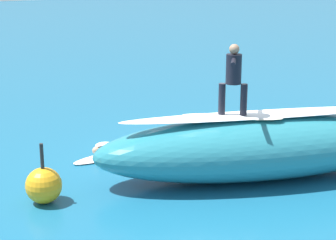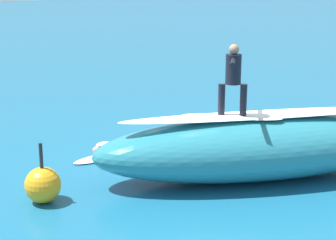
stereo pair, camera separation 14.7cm
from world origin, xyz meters
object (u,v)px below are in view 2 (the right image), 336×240
at_px(surfboard_paddling, 113,155).
at_px(buoy_marker, 43,185).
at_px(surfboard_riding, 232,117).
at_px(surfer_riding, 233,75).
at_px(surfer_paddling, 116,148).

relative_size(surfboard_paddling, buoy_marker, 1.73).
height_order(surfboard_riding, surfer_riding, surfer_riding).
bearing_deg(buoy_marker, surfer_paddling, -142.57).
distance_m(surfer_riding, buoy_marker, 4.72).
bearing_deg(surfboard_riding, surfer_riding, 117.43).
relative_size(surfer_riding, surfer_paddling, 1.00).
xyz_separation_m(surfer_riding, surfer_paddling, (1.58, -2.84, -2.27)).
relative_size(surfboard_riding, buoy_marker, 1.75).
xyz_separation_m(surfboard_paddling, buoy_marker, (2.45, 1.95, 0.35)).
bearing_deg(surfboard_paddling, surfer_riding, 113.97).
bearing_deg(buoy_marker, surfboard_paddling, -141.45).
bearing_deg(surfboard_riding, buoy_marker, 26.22).
height_order(surfer_riding, surfer_paddling, surfer_riding).
xyz_separation_m(surfboard_riding, buoy_marker, (4.15, -0.87, -1.11)).
bearing_deg(surfer_riding, buoy_marker, 26.22).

